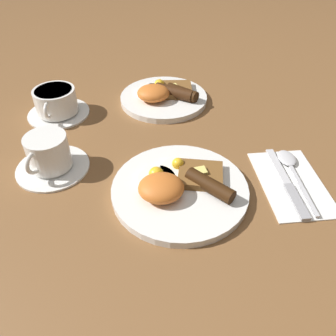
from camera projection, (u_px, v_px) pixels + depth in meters
name	position (u px, v px, depth m)	size (l,w,h in m)	color
ground_plane	(180.00, 192.00, 0.61)	(3.00, 3.00, 0.00)	brown
breakfast_plate_near	(179.00, 187.00, 0.60)	(0.25, 0.25, 0.05)	white
breakfast_plate_far	(164.00, 95.00, 0.85)	(0.23, 0.23, 0.05)	white
teacup_near	(49.00, 156.00, 0.64)	(0.14, 0.14, 0.08)	white
teacup_far	(56.00, 103.00, 0.79)	(0.15, 0.15, 0.07)	white
napkin	(291.00, 182.00, 0.62)	(0.12, 0.19, 0.01)	white
knife	(288.00, 185.00, 0.61)	(0.02, 0.19, 0.01)	silver
spoon	(290.00, 164.00, 0.66)	(0.04, 0.18, 0.01)	silver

